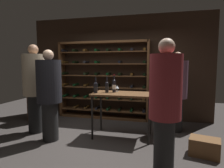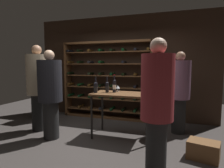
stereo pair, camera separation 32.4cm
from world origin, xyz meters
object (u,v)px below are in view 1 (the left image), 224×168
(wine_rack, at_px, (103,81))
(tasting_table, at_px, (123,98))
(display_cabinet, at_px, (38,93))
(person_guest_plum_blouse, at_px, (165,102))
(wine_bottle_amber_reserve, at_px, (114,86))
(person_bystander_red_print, at_px, (34,85))
(wine_glass_stemmed_center, at_px, (117,87))
(person_guest_khaki, at_px, (49,91))
(wine_bottle_green_slim, at_px, (96,87))
(wine_bottle_gold_foil, at_px, (107,87))
(wine_crate, at_px, (205,147))
(person_host_in_suit, at_px, (177,88))

(wine_rack, distance_m, tasting_table, 1.58)
(tasting_table, bearing_deg, wine_rack, 122.22)
(tasting_table, xyz_separation_m, display_cabinet, (-2.50, 0.63, -0.08))
(tasting_table, height_order, person_guest_plum_blouse, person_guest_plum_blouse)
(display_cabinet, bearing_deg, wine_bottle_amber_reserve, -13.93)
(person_bystander_red_print, relative_size, wine_glass_stemmed_center, 14.78)
(display_cabinet, xyz_separation_m, wine_glass_stemmed_center, (2.33, -0.41, 0.27))
(person_guest_khaki, relative_size, wine_glass_stemmed_center, 13.66)
(person_guest_plum_blouse, distance_m, wine_bottle_green_slim, 1.81)
(wine_rack, height_order, wine_bottle_gold_foil, wine_rack)
(person_guest_plum_blouse, relative_size, wine_bottle_gold_foil, 5.47)
(person_guest_khaki, xyz_separation_m, wine_crate, (2.91, 0.03, -0.86))
(person_guest_khaki, distance_m, person_guest_plum_blouse, 2.35)
(wine_bottle_gold_foil, relative_size, wine_glass_stemmed_center, 2.57)
(wine_bottle_amber_reserve, bearing_deg, person_bystander_red_print, -171.36)
(wine_rack, xyz_separation_m, wine_bottle_gold_foil, (0.49, -1.31, -0.02))
(wine_bottle_green_slim, bearing_deg, wine_bottle_gold_foil, 36.67)
(wine_rack, bearing_deg, wine_bottle_amber_reserve, -63.25)
(wine_bottle_green_slim, bearing_deg, display_cabinet, 158.31)
(person_host_in_suit, distance_m, wine_bottle_green_slim, 1.86)
(person_guest_khaki, height_order, display_cabinet, person_guest_khaki)
(tasting_table, bearing_deg, display_cabinet, 165.75)
(wine_bottle_green_slim, bearing_deg, wine_crate, -10.43)
(display_cabinet, bearing_deg, person_host_in_suit, 0.18)
(wine_rack, distance_m, person_guest_khaki, 1.95)
(wine_rack, height_order, display_cabinet, wine_rack)
(person_host_in_suit, distance_m, wine_bottle_amber_reserve, 1.46)
(wine_crate, bearing_deg, wine_rack, 141.98)
(person_guest_plum_blouse, height_order, display_cabinet, person_guest_plum_blouse)
(person_guest_plum_blouse, bearing_deg, display_cabinet, 138.35)
(person_guest_plum_blouse, bearing_deg, wine_bottle_amber_reserve, 115.81)
(tasting_table, relative_size, person_guest_khaki, 0.68)
(person_guest_khaki, relative_size, person_host_in_suit, 1.01)
(person_guest_khaki, bearing_deg, person_bystander_red_print, 163.13)
(tasting_table, bearing_deg, person_host_in_suit, 29.67)
(person_guest_plum_blouse, xyz_separation_m, display_cabinet, (-3.34, 1.93, -0.27))
(person_bystander_red_print, distance_m, wine_bottle_amber_reserve, 1.80)
(person_bystander_red_print, distance_m, wine_bottle_green_slim, 1.43)
(person_bystander_red_print, distance_m, wine_glass_stemmed_center, 1.86)
(person_host_in_suit, bearing_deg, person_guest_khaki, 166.84)
(tasting_table, relative_size, person_bystander_red_print, 0.63)
(wine_rack, relative_size, person_guest_khaki, 1.42)
(tasting_table, relative_size, wine_crate, 2.60)
(tasting_table, bearing_deg, person_bystander_red_print, -174.06)
(wine_crate, bearing_deg, person_guest_plum_blouse, -131.24)
(tasting_table, distance_m, wine_bottle_gold_foil, 0.41)
(person_guest_plum_blouse, xyz_separation_m, wine_crate, (0.68, 0.78, -0.89))
(wine_rack, distance_m, display_cabinet, 1.83)
(wine_crate, xyz_separation_m, wine_glass_stemmed_center, (-1.69, 0.74, 0.89))
(wine_rack, relative_size, wine_glass_stemmed_center, 19.46)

